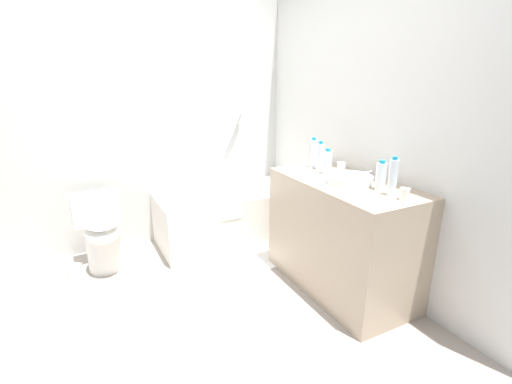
% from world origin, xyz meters
% --- Properties ---
extents(ground_plane, '(4.06, 4.06, 0.00)m').
position_xyz_m(ground_plane, '(0.00, 0.00, 0.00)').
color(ground_plane, '#9E9389').
extents(wall_back_tiled, '(3.46, 0.10, 2.39)m').
position_xyz_m(wall_back_tiled, '(0.00, 1.38, 1.20)').
color(wall_back_tiled, silver).
rests_on(wall_back_tiled, ground_plane).
extents(wall_right_mirror, '(0.10, 3.07, 2.39)m').
position_xyz_m(wall_right_mirror, '(1.58, 0.00, 1.20)').
color(wall_right_mirror, silver).
rests_on(wall_right_mirror, ground_plane).
extents(bathtub, '(1.40, 0.69, 1.22)m').
position_xyz_m(bathtub, '(0.80, 0.99, 0.28)').
color(bathtub, white).
rests_on(bathtub, ground_plane).
extents(toilet, '(0.39, 0.54, 0.66)m').
position_xyz_m(toilet, '(-0.40, 0.96, 0.33)').
color(toilet, white).
rests_on(toilet, ground_plane).
extents(vanity_counter, '(0.60, 1.20, 0.87)m').
position_xyz_m(vanity_counter, '(1.23, -0.21, 0.44)').
color(vanity_counter, tan).
rests_on(vanity_counter, ground_plane).
extents(sink_basin, '(0.33, 0.33, 0.06)m').
position_xyz_m(sink_basin, '(1.22, -0.26, 0.90)').
color(sink_basin, white).
rests_on(sink_basin, vanity_counter).
extents(sink_faucet, '(0.12, 0.15, 0.07)m').
position_xyz_m(sink_faucet, '(1.42, -0.26, 0.91)').
color(sink_faucet, '#9E9EA3').
rests_on(sink_faucet, vanity_counter).
extents(water_bottle_0, '(0.06, 0.06, 0.26)m').
position_xyz_m(water_bottle_0, '(1.27, -0.60, 1.00)').
color(water_bottle_0, silver).
rests_on(water_bottle_0, vanity_counter).
extents(water_bottle_1, '(0.06, 0.06, 0.24)m').
position_xyz_m(water_bottle_1, '(1.27, 0.16, 0.99)').
color(water_bottle_1, silver).
rests_on(water_bottle_1, vanity_counter).
extents(water_bottle_2, '(0.07, 0.07, 0.20)m').
position_xyz_m(water_bottle_2, '(1.23, 0.02, 0.97)').
color(water_bottle_2, silver).
rests_on(water_bottle_2, vanity_counter).
extents(water_bottle_3, '(0.06, 0.06, 0.25)m').
position_xyz_m(water_bottle_3, '(1.27, 0.25, 0.99)').
color(water_bottle_3, silver).
rests_on(water_bottle_3, vanity_counter).
extents(water_bottle_4, '(0.07, 0.07, 0.21)m').
position_xyz_m(water_bottle_4, '(1.30, -0.48, 0.97)').
color(water_bottle_4, silver).
rests_on(water_bottle_4, vanity_counter).
extents(drinking_glass_0, '(0.07, 0.07, 0.10)m').
position_xyz_m(drinking_glass_0, '(1.32, -0.04, 0.92)').
color(drinking_glass_0, white).
rests_on(drinking_glass_0, vanity_counter).
extents(drinking_glass_1, '(0.06, 0.06, 0.08)m').
position_xyz_m(drinking_glass_1, '(1.28, -0.70, 0.91)').
color(drinking_glass_1, white).
rests_on(drinking_glass_1, vanity_counter).
extents(bath_mat, '(0.56, 0.35, 0.01)m').
position_xyz_m(bath_mat, '(0.97, 0.43, 0.01)').
color(bath_mat, white).
rests_on(bath_mat, ground_plane).
extents(toilet_paper_roll, '(0.11, 0.11, 0.12)m').
position_xyz_m(toilet_paper_roll, '(-0.64, 0.88, 0.06)').
color(toilet_paper_roll, white).
rests_on(toilet_paper_roll, ground_plane).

